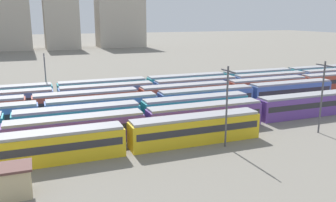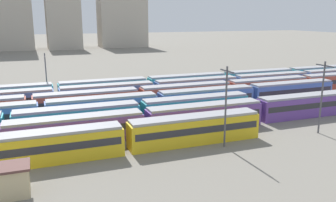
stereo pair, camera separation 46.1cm
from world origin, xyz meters
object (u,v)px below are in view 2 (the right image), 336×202
object	(u,v)px
train_track_2	(78,119)
train_track_6	(187,83)
train_track_3	(157,103)
signal_hut	(11,180)
train_track_0	(45,147)
catenary_pole_1	(46,74)
catenary_pole_2	(322,94)
train_track_4	(186,93)
train_track_1	(205,116)
train_track_5	(196,87)
catenary_pole_0	(226,103)

from	to	relation	value
train_track_2	train_track_6	xyz separation A→B (m)	(26.50, 20.80, 0.00)
train_track_3	signal_hut	world-z (taller)	train_track_3
train_track_0	train_track_6	xyz separation A→B (m)	(31.48, 31.20, 0.00)
catenary_pole_1	catenary_pole_2	bearing A→B (deg)	-45.84
train_track_0	train_track_6	bearing A→B (deg)	44.74
train_track_4	train_track_1	bearing A→B (deg)	-103.31
train_track_3	train_track_4	world-z (taller)	same
catenary_pole_2	train_track_5	bearing A→B (deg)	101.82
train_track_2	train_track_3	xyz separation A→B (m)	(14.02, 5.20, 0.00)
train_track_6	catenary_pole_2	size ratio (longest dim) A/B	9.00
catenary_pole_1	catenary_pole_0	bearing A→B (deg)	-61.30
train_track_0	catenary_pole_0	bearing A→B (deg)	-7.37
catenary_pole_0	catenary_pole_2	xyz separation A→B (m)	(15.48, 0.11, -0.05)
train_track_0	catenary_pole_2	bearing A→B (deg)	-4.16
train_track_0	catenary_pole_2	xyz separation A→B (m)	(37.30, -2.71, 3.85)
catenary_pole_2	train_track_6	bearing A→B (deg)	99.74
catenary_pole_0	signal_hut	xyz separation A→B (m)	(-25.11, -4.33, -4.25)
train_track_3	train_track_4	bearing A→B (deg)	34.24
catenary_pole_0	catenary_pole_1	distance (m)	41.95
train_track_4	train_track_6	size ratio (longest dim) A/B	1.00
train_track_4	train_track_6	bearing A→B (deg)	65.01
train_track_6	signal_hut	bearing A→B (deg)	-132.19
train_track_3	signal_hut	bearing A→B (deg)	-134.40
train_track_1	train_track_2	xyz separation A→B (m)	(-17.97, 5.20, -0.00)
catenary_pole_1	catenary_pole_2	distance (m)	51.14
train_track_3	train_track_6	distance (m)	19.98
catenary_pole_0	signal_hut	distance (m)	25.83
train_track_0	signal_hut	bearing A→B (deg)	-114.67
train_track_1	train_track_5	distance (m)	22.41
train_track_2	train_track_3	bearing A→B (deg)	20.35
train_track_0	signal_hut	xyz separation A→B (m)	(-3.29, -7.15, -0.35)
catenary_pole_0	catenary_pole_1	xyz separation A→B (m)	(-20.14, 36.79, -0.60)
train_track_0	train_track_1	size ratio (longest dim) A/B	0.60
train_track_1	train_track_6	world-z (taller)	same
train_track_0	catenary_pole_0	size ratio (longest dim) A/B	5.32
train_track_4	catenary_pole_0	distance (m)	24.42
train_track_5	catenary_pole_0	distance (m)	30.59
train_track_1	catenary_pole_1	xyz separation A→B (m)	(-21.27, 28.77, 3.30)
train_track_0	train_track_1	xyz separation A→B (m)	(22.94, 5.20, 0.00)
train_track_0	catenary_pole_1	bearing A→B (deg)	87.17
train_track_1	signal_hut	world-z (taller)	train_track_1
train_track_0	train_track_5	xyz separation A→B (m)	(31.29, 26.00, 0.00)
train_track_3	catenary_pole_1	xyz separation A→B (m)	(-17.32, 18.37, 3.30)
train_track_1	train_track_5	size ratio (longest dim) A/B	1.00
train_track_1	train_track_4	distance (m)	16.03
catenary_pole_0	signal_hut	size ratio (longest dim) A/B	2.91
signal_hut	catenary_pole_2	bearing A→B (deg)	6.24
train_track_5	catenary_pole_1	distance (m)	30.85
catenary_pole_1	train_track_3	bearing A→B (deg)	-46.68
train_track_5	train_track_2	bearing A→B (deg)	-149.34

